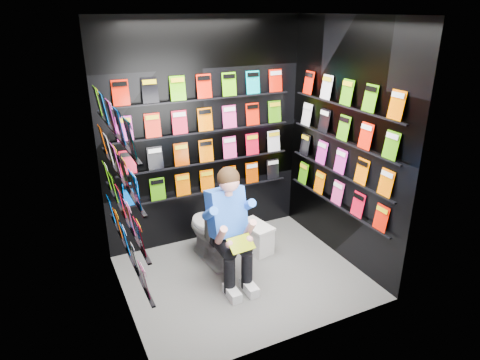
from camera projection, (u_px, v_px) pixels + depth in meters
name	position (u px, v px, depth m)	size (l,w,h in m)	color
floor	(243.00, 277.00, 4.54)	(2.40, 2.40, 0.00)	#5F5F5D
ceiling	(244.00, 15.00, 3.57)	(2.40, 2.40, 0.00)	white
wall_back	(205.00, 135.00, 4.89)	(2.40, 0.04, 2.60)	black
wall_front	(302.00, 201.00, 3.22)	(2.40, 0.04, 2.60)	black
wall_left	(115.00, 182.00, 3.57)	(0.04, 2.00, 2.60)	black
wall_right	(344.00, 145.00, 4.54)	(0.04, 2.00, 2.60)	black
comics_back	(206.00, 135.00, 4.87)	(2.10, 0.06, 1.37)	red
comics_left	(118.00, 181.00, 3.58)	(0.06, 1.70, 1.37)	red
comics_right	(342.00, 145.00, 4.53)	(0.06, 1.70, 1.37)	red
toilet	(212.00, 230.00, 4.73)	(0.42, 0.75, 0.73)	silver
longbox	(256.00, 238.00, 4.99)	(0.22, 0.41, 0.30)	silver
longbox_lid	(256.00, 226.00, 4.93)	(0.24, 0.43, 0.03)	silver
reader	(226.00, 212.00, 4.27)	(0.50, 0.73, 1.34)	blue
held_comic	(241.00, 244.00, 4.04)	(0.25, 0.01, 0.17)	#279314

